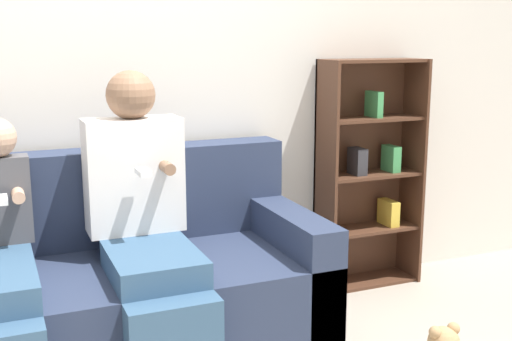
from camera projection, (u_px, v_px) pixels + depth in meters
back_wall at (122, 68)px, 3.18m from camera, size 10.00×0.06×2.55m
couch at (90, 294)px, 2.85m from camera, size 2.06×0.88×0.90m
adult_seated at (145, 217)px, 2.76m from camera, size 0.43×0.79×1.29m
child_seated at (7, 264)px, 2.52m from camera, size 0.25×0.81×1.10m
bookshelf at (367, 172)px, 3.71m from camera, size 0.60×0.25×1.31m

